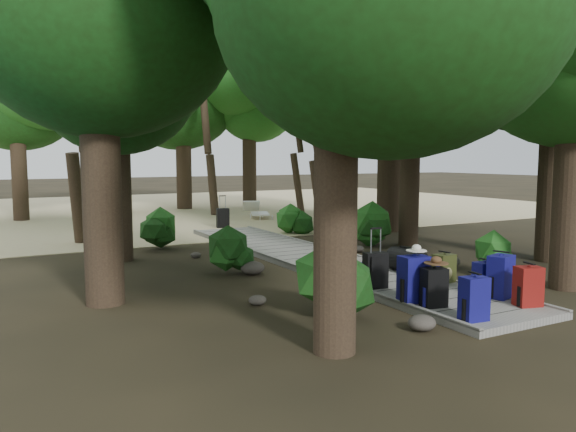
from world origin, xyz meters
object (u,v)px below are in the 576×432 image
kayak (91,223)px  sun_lounger (260,210)px  backpack_left_d (367,273)px  backpack_right_d (444,267)px  backpack_left_a (474,296)px  backpack_left_c (414,276)px  backpack_right_b (501,274)px  suitcase_on_boardwalk (375,270)px  backpack_right_c (484,276)px  lone_suitcase_on_sand (223,218)px  backpack_left_b (434,285)px  backpack_right_a (528,284)px  duffel_right_black (407,260)px  duffel_right_khaki (438,269)px

kayak → sun_lounger: sun_lounger is taller
backpack_left_d → backpack_right_d: backpack_right_d is taller
backpack_left_a → backpack_left_c: size_ratio=0.85×
backpack_right_b → suitcase_on_boardwalk: (-1.44, 1.57, -0.07)m
kayak → backpack_right_b: bearing=-71.9°
backpack_right_b → backpack_right_c: (-0.02, 0.33, -0.09)m
lone_suitcase_on_sand → sun_lounger: 3.15m
backpack_left_b → suitcase_on_boardwalk: 1.48m
backpack_right_a → backpack_right_b: 0.59m
duffel_right_black → suitcase_on_boardwalk: 1.67m
duffel_right_black → suitcase_on_boardwalk: (-1.45, -0.84, 0.08)m
backpack_left_c → sun_lounger: backpack_left_c is taller
suitcase_on_boardwalk → backpack_left_c: bearing=-81.9°
backpack_right_b → backpack_right_d: backpack_right_b is taller
backpack_left_d → duffel_right_khaki: bearing=2.1°
suitcase_on_boardwalk → kayak: suitcase_on_boardwalk is taller
backpack_left_a → kayak: size_ratio=0.22×
sun_lounger → backpack_left_a: bearing=-81.8°
backpack_left_d → backpack_right_b: backpack_right_b is taller
backpack_left_c → backpack_right_c: bearing=-0.5°
backpack_right_d → suitcase_on_boardwalk: suitcase_on_boardwalk is taller
backpack_left_b → sun_lounger: size_ratio=0.33×
backpack_right_a → lone_suitcase_on_sand: (-0.26, 12.44, -0.11)m
backpack_left_a → backpack_right_a: backpack_left_a is taller
backpack_left_d → backpack_left_a: bearing=-79.6°
backpack_right_c → lone_suitcase_on_sand: 11.52m
backpack_right_d → duffel_right_khaki: (0.09, 0.25, -0.11)m
lone_suitcase_on_sand → backpack_left_a: bearing=-85.0°
suitcase_on_boardwalk → kayak: size_ratio=0.20×
suitcase_on_boardwalk → backpack_right_b: bearing=-37.1°
backpack_left_a → suitcase_on_boardwalk: (-0.02, 2.33, -0.03)m
backpack_left_d → lone_suitcase_on_sand: (1.18, 10.09, -0.00)m
sun_lounger → lone_suitcase_on_sand: bearing=-118.2°
backpack_right_a → duffel_right_khaki: bearing=101.7°
backpack_left_a → backpack_right_b: bearing=34.1°
backpack_left_d → duffel_right_khaki: size_ratio=0.83×
lone_suitcase_on_sand → backpack_right_c: bearing=-78.5°
backpack_right_c → sun_lounger: 13.72m
backpack_left_c → suitcase_on_boardwalk: (0.05, 1.09, -0.10)m
backpack_left_a → backpack_left_c: (-0.06, 1.24, 0.07)m
suitcase_on_boardwalk → sun_lounger: (3.54, 12.31, -0.09)m
backpack_left_a → backpack_left_d: 2.52m
suitcase_on_boardwalk → backpack_right_d: bearing=0.8°
backpack_left_c → backpack_right_a: (1.43, -1.07, -0.07)m
backpack_left_b → kayak: backpack_left_b is taller
backpack_right_a → backpack_right_d: (0.04, 1.92, -0.05)m
backpack_right_a → sun_lounger: 14.63m
sun_lounger → backpack_right_d: bearing=-77.8°
duffel_right_black → backpack_left_b: bearing=-127.1°
backpack_right_a → duffel_right_khaki: 2.17m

